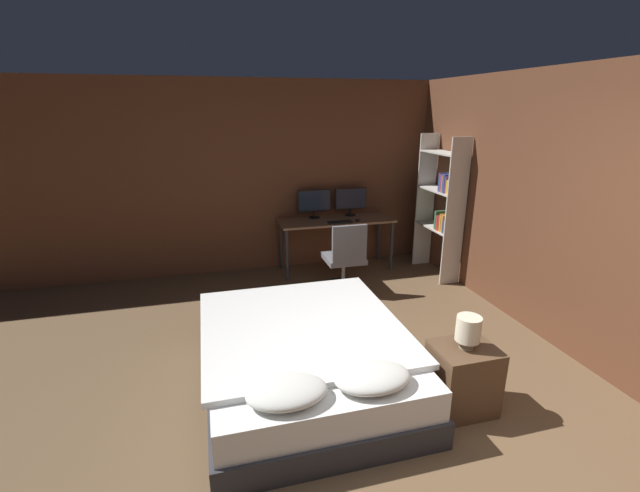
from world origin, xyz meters
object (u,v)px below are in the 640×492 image
Objects in this scene: bed at (305,357)px; desk at (336,226)px; monitor_right at (351,200)px; computer_mouse at (358,220)px; office_chair at (345,262)px; bedside_lamp at (468,329)px; keyboard at (340,222)px; bookshelf at (443,202)px; monitor_left at (314,202)px; nightstand at (462,378)px.

desk is (1.09, 2.62, 0.41)m from bed.
monitor_right is 6.90× the size of computer_mouse.
monitor_right reaches higher than bed.
bed is 2.11m from office_chair.
bedside_lamp reaches higher than keyboard.
keyboard is at bearing -180.00° from computer_mouse.
monitor_left is at bearing 153.46° from bookshelf.
computer_mouse is at bearing -35.09° from desk.
nightstand is at bearing -84.62° from monitor_left.
bedside_lamp is 0.16× the size of desk.
office_chair reaches higher than nightstand.
keyboard is (1.09, 2.44, 0.51)m from bed.
bookshelf is at bearing 39.38° from bed.
monitor_right reaches higher than bedside_lamp.
bedside_lamp is at bearing -89.18° from keyboard.
keyboard is at bearing -52.73° from monitor_left.
office_chair is at bearing 93.52° from nightstand.
bedside_lamp is 2.53m from office_chair.
computer_mouse is at bearing -34.30° from monitor_left.
bookshelf reaches higher than monitor_right.
bedside_lamp is 0.13× the size of bookshelf.
keyboard is 1.45m from bookshelf.
desk is at bearing 90.77° from bedside_lamp.
monitor_left is at bearing 100.28° from office_chair.
bedside_lamp is at bearing 63.43° from nightstand.
office_chair is 0.47× the size of bookshelf.
monitor_right is (0.56, 0.00, 0.00)m from monitor_left.
monitor_right reaches higher than nightstand.
bedside_lamp reaches higher than nightstand.
keyboard is (-0.00, -0.18, 0.10)m from desk.
monitor_left is (-0.32, 3.45, 0.29)m from bedside_lamp.
desk is 0.47m from monitor_right.
monitor_left is 0.52m from keyboard.
keyboard is 0.26m from computer_mouse.
bed is 1.30m from nightstand.
monitor_left and monitor_right have the same top height.
desk reaches higher than nightstand.
bedside_lamp is at bearing -94.02° from computer_mouse.
monitor_left reaches higher than bed.
nightstand is 3.54m from monitor_left.
bedside_lamp is 3.47m from monitor_left.
bookshelf is (1.34, -0.44, 0.30)m from keyboard.
bed is 4.32× the size of monitor_left.
computer_mouse is 0.08× the size of office_chair.
monitor_right is at bearing 142.63° from bookshelf.
desk is 1.54m from bookshelf.
computer_mouse is (0.54, -0.37, -0.22)m from monitor_left.
keyboard is (-0.04, 3.08, 0.06)m from bedside_lamp.
bedside_lamp is 3.08m from keyboard.
nightstand is 2.51m from office_chair.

